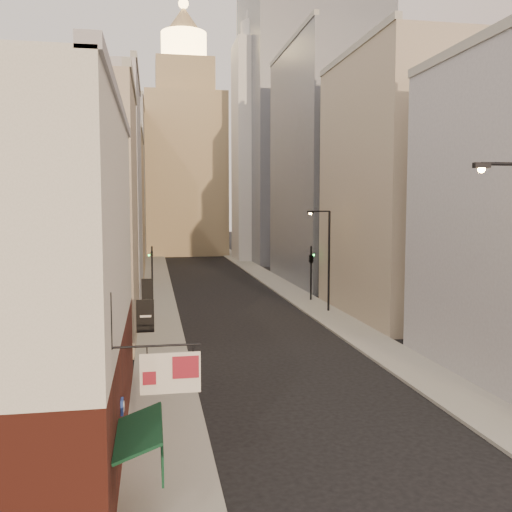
{
  "coord_description": "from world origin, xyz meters",
  "views": [
    {
      "loc": [
        -6.9,
        -11.91,
        8.55
      ],
      "look_at": [
        -1.24,
        19.3,
        5.78
      ],
      "focal_mm": 40.0,
      "sensor_mm": 36.0,
      "label": 1
    }
  ],
  "objects_px": {
    "traffic_light_right": "(311,258)",
    "traffic_light_left": "(152,261)",
    "streetlamp_mid": "(327,255)",
    "clock_tower": "(185,156)",
    "white_tower": "(260,143)"
  },
  "relations": [
    {
      "from": "traffic_light_left",
      "to": "clock_tower",
      "type": "bearing_deg",
      "value": -77.78
    },
    {
      "from": "white_tower",
      "to": "traffic_light_left",
      "type": "distance_m",
      "value": 44.53
    },
    {
      "from": "clock_tower",
      "to": "traffic_light_right",
      "type": "relative_size",
      "value": 8.98
    },
    {
      "from": "traffic_light_left",
      "to": "streetlamp_mid",
      "type": "bearing_deg",
      "value": 168.95
    },
    {
      "from": "traffic_light_left",
      "to": "white_tower",
      "type": "bearing_deg",
      "value": -95.16
    },
    {
      "from": "white_tower",
      "to": "traffic_light_right",
      "type": "relative_size",
      "value": 8.3
    },
    {
      "from": "clock_tower",
      "to": "white_tower",
      "type": "relative_size",
      "value": 1.08
    },
    {
      "from": "traffic_light_right",
      "to": "streetlamp_mid",
      "type": "bearing_deg",
      "value": 75.89
    },
    {
      "from": "traffic_light_right",
      "to": "traffic_light_left",
      "type": "bearing_deg",
      "value": -20.81
    },
    {
      "from": "traffic_light_left",
      "to": "traffic_light_right",
      "type": "bearing_deg",
      "value": -170.76
    },
    {
      "from": "white_tower",
      "to": "traffic_light_right",
      "type": "bearing_deg",
      "value": -94.14
    },
    {
      "from": "clock_tower",
      "to": "white_tower",
      "type": "distance_m",
      "value": 17.83
    },
    {
      "from": "clock_tower",
      "to": "streetlamp_mid",
      "type": "bearing_deg",
      "value": -82.65
    },
    {
      "from": "clock_tower",
      "to": "traffic_light_right",
      "type": "height_order",
      "value": "clock_tower"
    },
    {
      "from": "streetlamp_mid",
      "to": "traffic_light_left",
      "type": "height_order",
      "value": "streetlamp_mid"
    }
  ]
}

